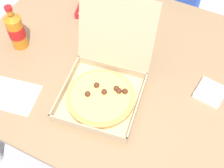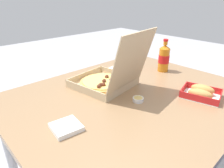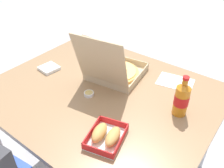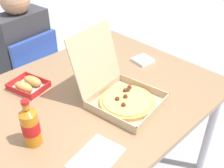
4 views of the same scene
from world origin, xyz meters
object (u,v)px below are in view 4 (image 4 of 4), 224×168
object	(u,v)px
pizza_box_open	(121,94)
cola_bottle	(30,126)
napkin_pile	(143,60)
dipping_sauce_cup	(91,81)
paper_menu	(96,157)
bread_side_box	(28,85)
chair	(31,76)
diner_person	(21,50)

from	to	relation	value
pizza_box_open	cola_bottle	bearing A→B (deg)	171.84
napkin_pile	dipping_sauce_cup	bearing A→B (deg)	173.08
paper_menu	dipping_sauce_cup	bearing A→B (deg)	40.25
napkin_pile	cola_bottle	bearing A→B (deg)	-171.98
bread_side_box	napkin_pile	size ratio (longest dim) A/B	2.02
paper_menu	chair	bearing A→B (deg)	63.74
chair	diner_person	xyz separation A→B (m)	(-0.01, 0.06, 0.21)
pizza_box_open	paper_menu	world-z (taller)	pizza_box_open
cola_bottle	napkin_pile	distance (m)	0.87
napkin_pile	dipping_sauce_cup	xyz separation A→B (m)	(-0.39, 0.05, 0.00)
cola_bottle	dipping_sauce_cup	world-z (taller)	cola_bottle
bread_side_box	pizza_box_open	bearing A→B (deg)	-57.37
chair	dipping_sauce_cup	size ratio (longest dim) A/B	14.82
paper_menu	napkin_pile	xyz separation A→B (m)	(0.72, 0.37, 0.01)
bread_side_box	napkin_pile	distance (m)	0.71
diner_person	cola_bottle	bearing A→B (deg)	-115.25
paper_menu	pizza_box_open	bearing A→B (deg)	17.56
dipping_sauce_cup	bread_side_box	bearing A→B (deg)	144.87
cola_bottle	dipping_sauce_cup	bearing A→B (deg)	19.83
bread_side_box	paper_menu	xyz separation A→B (m)	(-0.06, -0.61, -0.02)
paper_menu	bread_side_box	bearing A→B (deg)	73.91
chair	bread_side_box	size ratio (longest dim) A/B	3.74
chair	paper_menu	bearing A→B (deg)	-105.36
bread_side_box	cola_bottle	world-z (taller)	cola_bottle
chair	dipping_sauce_cup	xyz separation A→B (m)	(0.03, -0.68, 0.27)
chair	bread_side_box	bearing A→B (deg)	-116.89
pizza_box_open	cola_bottle	xyz separation A→B (m)	(-0.46, 0.07, 0.05)
paper_menu	napkin_pile	world-z (taller)	napkin_pile
bread_side_box	diner_person	bearing A→B (deg)	66.22
bread_side_box	dipping_sauce_cup	bearing A→B (deg)	-35.13
pizza_box_open	bread_side_box	bearing A→B (deg)	122.63
cola_bottle	bread_side_box	bearing A→B (deg)	62.64
chair	cola_bottle	world-z (taller)	cola_bottle
chair	pizza_box_open	xyz separation A→B (m)	(0.03, -0.91, 0.30)
diner_person	cola_bottle	world-z (taller)	diner_person
paper_menu	napkin_pile	bearing A→B (deg)	15.97
chair	pizza_box_open	distance (m)	0.96
chair	paper_menu	world-z (taller)	chair
diner_person	chair	bearing A→B (deg)	-83.43
chair	pizza_box_open	bearing A→B (deg)	-88.06
pizza_box_open	dipping_sauce_cup	bearing A→B (deg)	89.39
bread_side_box	cola_bottle	distance (m)	0.42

